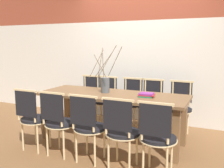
{
  "coord_description": "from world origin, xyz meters",
  "views": [
    {
      "loc": [
        1.52,
        -3.37,
        1.51
      ],
      "look_at": [
        0.0,
        0.0,
        0.91
      ],
      "focal_mm": 40.0,
      "sensor_mm": 36.0,
      "label": 1
    }
  ],
  "objects_px": {
    "dining_table": "(112,101)",
    "chair_far_center": "(131,101)",
    "chair_near_center": "(88,125)",
    "vase_centerpiece": "(105,84)",
    "book_stack": "(146,95)"
  },
  "relations": [
    {
      "from": "chair_far_center",
      "to": "vase_centerpiece",
      "type": "distance_m",
      "value": 0.81
    },
    {
      "from": "dining_table",
      "to": "vase_centerpiece",
      "type": "height_order",
      "value": "vase_centerpiece"
    },
    {
      "from": "vase_centerpiece",
      "to": "book_stack",
      "type": "xyz_separation_m",
      "value": [
        0.68,
        -0.05,
        -0.11
      ]
    },
    {
      "from": "chair_far_center",
      "to": "vase_centerpiece",
      "type": "relative_size",
      "value": 1.24
    },
    {
      "from": "dining_table",
      "to": "chair_far_center",
      "type": "bearing_deg",
      "value": 87.46
    },
    {
      "from": "chair_near_center",
      "to": "chair_far_center",
      "type": "xyz_separation_m",
      "value": [
        0.03,
        1.47,
        0.0
      ]
    },
    {
      "from": "chair_far_center",
      "to": "book_stack",
      "type": "xyz_separation_m",
      "value": [
        0.5,
        -0.74,
        0.29
      ]
    },
    {
      "from": "dining_table",
      "to": "chair_near_center",
      "type": "relative_size",
      "value": 2.5
    },
    {
      "from": "chair_near_center",
      "to": "chair_far_center",
      "type": "height_order",
      "value": "same"
    },
    {
      "from": "chair_near_center",
      "to": "book_stack",
      "type": "height_order",
      "value": "chair_near_center"
    },
    {
      "from": "dining_table",
      "to": "vase_centerpiece",
      "type": "distance_m",
      "value": 0.29
    },
    {
      "from": "book_stack",
      "to": "dining_table",
      "type": "bearing_deg",
      "value": -179.91
    },
    {
      "from": "chair_far_center",
      "to": "book_stack",
      "type": "distance_m",
      "value": 0.94
    },
    {
      "from": "dining_table",
      "to": "book_stack",
      "type": "xyz_separation_m",
      "value": [
        0.54,
        0.0,
        0.14
      ]
    },
    {
      "from": "book_stack",
      "to": "chair_far_center",
      "type": "bearing_deg",
      "value": 124.33
    }
  ]
}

